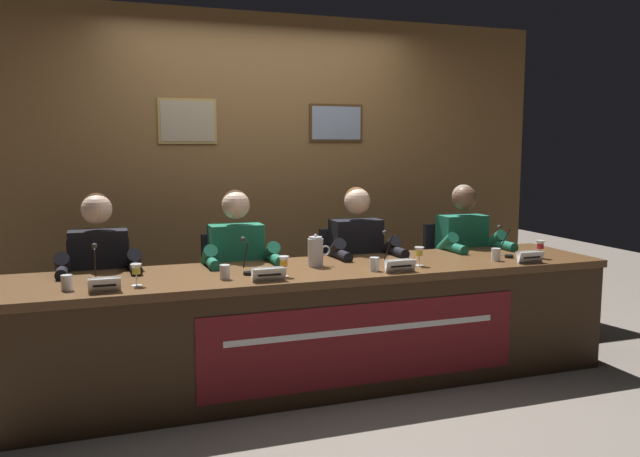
{
  "coord_description": "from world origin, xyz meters",
  "views": [
    {
      "loc": [
        -1.33,
        -3.8,
        1.52
      ],
      "look_at": [
        0.0,
        0.0,
        1.0
      ],
      "focal_mm": 35.95,
      "sensor_mm": 36.0,
      "label": 1
    }
  ],
  "objects_px": {
    "chair_far_left": "(101,310)",
    "panelist_far_left": "(100,275)",
    "water_cup_center_left": "(225,273)",
    "juice_glass_center_right": "(419,253)",
    "water_cup_far_right": "(496,255)",
    "nameplate_center_right": "(400,266)",
    "chair_far_right": "(453,282)",
    "nameplate_center_left": "(269,274)",
    "microphone_center_left": "(246,262)",
    "panelist_center_right": "(360,259)",
    "juice_glass_far_right": "(540,246)",
    "nameplate_far_left": "(104,285)",
    "water_cup_center_right": "(374,265)",
    "panelist_center_left": "(239,266)",
    "chair_center_right": "(350,291)",
    "microphone_center_right": "(390,253)",
    "conference_table": "(327,306)",
    "water_pitcher_central": "(316,252)",
    "chair_center_left": "(233,300)",
    "panelist_far_right": "(467,252)",
    "water_cup_far_left": "(67,284)",
    "nameplate_far_right": "(530,257)",
    "juice_glass_far_left": "(136,271)",
    "juice_glass_center_left": "(284,262)",
    "microphone_far_left": "(95,270)",
    "microphone_far_right": "(506,246)"
  },
  "relations": [
    {
      "from": "chair_far_left",
      "to": "microphone_center_right",
      "type": "distance_m",
      "value": 1.95
    },
    {
      "from": "panelist_center_left",
      "to": "microphone_center_right",
      "type": "relative_size",
      "value": 5.69
    },
    {
      "from": "microphone_center_left",
      "to": "nameplate_center_right",
      "type": "height_order",
      "value": "microphone_center_left"
    },
    {
      "from": "panelist_center_left",
      "to": "microphone_center_right",
      "type": "distance_m",
      "value": 1.02
    },
    {
      "from": "panelist_far_right",
      "to": "juice_glass_far_left",
      "type": "bearing_deg",
      "value": -166.86
    },
    {
      "from": "juice_glass_center_left",
      "to": "nameplate_far_right",
      "type": "xyz_separation_m",
      "value": [
        1.67,
        -0.1,
        -0.05
      ]
    },
    {
      "from": "water_cup_center_left",
      "to": "water_cup_far_right",
      "type": "bearing_deg",
      "value": -0.07
    },
    {
      "from": "nameplate_center_right",
      "to": "water_pitcher_central",
      "type": "distance_m",
      "value": 0.56
    },
    {
      "from": "water_cup_center_left",
      "to": "juice_glass_center_right",
      "type": "relative_size",
      "value": 0.69
    },
    {
      "from": "nameplate_center_left",
      "to": "microphone_center_left",
      "type": "height_order",
      "value": "microphone_center_left"
    },
    {
      "from": "panelist_far_left",
      "to": "chair_center_left",
      "type": "height_order",
      "value": "panelist_far_left"
    },
    {
      "from": "nameplate_center_left",
      "to": "panelist_center_right",
      "type": "distance_m",
      "value": 1.11
    },
    {
      "from": "conference_table",
      "to": "nameplate_far_left",
      "type": "relative_size",
      "value": 23.18
    },
    {
      "from": "water_cup_center_left",
      "to": "nameplate_center_right",
      "type": "distance_m",
      "value": 1.07
    },
    {
      "from": "nameplate_far_left",
      "to": "juice_glass_far_left",
      "type": "distance_m",
      "value": 0.21
    },
    {
      "from": "microphone_center_right",
      "to": "chair_far_left",
      "type": "bearing_deg",
      "value": 160.17
    },
    {
      "from": "microphone_center_left",
      "to": "water_cup_center_right",
      "type": "xyz_separation_m",
      "value": [
        0.77,
        -0.18,
        -0.04
      ]
    },
    {
      "from": "water_cup_center_left",
      "to": "juice_glass_center_right",
      "type": "distance_m",
      "value": 1.27
    },
    {
      "from": "water_cup_center_right",
      "to": "microphone_far_right",
      "type": "bearing_deg",
      "value": 8.54
    },
    {
      "from": "nameplate_center_right",
      "to": "chair_far_right",
      "type": "height_order",
      "value": "chair_far_right"
    },
    {
      "from": "water_cup_far_left",
      "to": "nameplate_far_right",
      "type": "height_order",
      "value": "water_cup_far_left"
    },
    {
      "from": "chair_center_left",
      "to": "microphone_center_left",
      "type": "bearing_deg",
      "value": -93.99
    },
    {
      "from": "chair_center_right",
      "to": "panelist_far_left",
      "type": "bearing_deg",
      "value": -173.61
    },
    {
      "from": "juice_glass_center_left",
      "to": "nameplate_center_right",
      "type": "distance_m",
      "value": 0.72
    },
    {
      "from": "chair_far_left",
      "to": "panelist_far_left",
      "type": "relative_size",
      "value": 0.73
    },
    {
      "from": "nameplate_far_left",
      "to": "water_cup_center_left",
      "type": "relative_size",
      "value": 1.96
    },
    {
      "from": "panelist_center_left",
      "to": "panelist_center_right",
      "type": "relative_size",
      "value": 1.0
    },
    {
      "from": "chair_center_left",
      "to": "panelist_center_right",
      "type": "distance_m",
      "value": 0.95
    },
    {
      "from": "chair_far_left",
      "to": "nameplate_far_left",
      "type": "bearing_deg",
      "value": -88.52
    },
    {
      "from": "nameplate_center_left",
      "to": "water_cup_center_right",
      "type": "height_order",
      "value": "water_cup_center_right"
    },
    {
      "from": "chair_far_right",
      "to": "microphone_center_left",
      "type": "bearing_deg",
      "value": -160.65
    },
    {
      "from": "microphone_center_left",
      "to": "chair_center_left",
      "type": "bearing_deg",
      "value": 86.01
    },
    {
      "from": "panelist_center_left",
      "to": "chair_center_right",
      "type": "relative_size",
      "value": 1.36
    },
    {
      "from": "microphone_far_left",
      "to": "nameplate_far_right",
      "type": "xyz_separation_m",
      "value": [
        2.72,
        -0.29,
        -0.03
      ]
    },
    {
      "from": "nameplate_far_left",
      "to": "water_cup_center_left",
      "type": "xyz_separation_m",
      "value": [
        0.67,
        0.12,
        -0.0
      ]
    },
    {
      "from": "water_cup_center_right",
      "to": "nameplate_center_left",
      "type": "bearing_deg",
      "value": -173.46
    },
    {
      "from": "nameplate_far_left",
      "to": "water_cup_center_right",
      "type": "relative_size",
      "value": 1.96
    },
    {
      "from": "microphone_far_left",
      "to": "chair_center_left",
      "type": "relative_size",
      "value": 0.24
    },
    {
      "from": "nameplate_center_left",
      "to": "microphone_center_left",
      "type": "relative_size",
      "value": 0.91
    },
    {
      "from": "microphone_far_left",
      "to": "panelist_center_left",
      "type": "distance_m",
      "value": 1.01
    },
    {
      "from": "panelist_center_left",
      "to": "panelist_far_right",
      "type": "xyz_separation_m",
      "value": [
        1.78,
        0.0,
        0.0
      ]
    },
    {
      "from": "panelist_center_left",
      "to": "water_cup_far_right",
      "type": "height_order",
      "value": "panelist_center_left"
    },
    {
      "from": "water_cup_center_right",
      "to": "chair_far_left",
      "type": "bearing_deg",
      "value": 153.12
    },
    {
      "from": "conference_table",
      "to": "water_pitcher_central",
      "type": "height_order",
      "value": "water_pitcher_central"
    },
    {
      "from": "microphone_center_left",
      "to": "chair_far_right",
      "type": "distance_m",
      "value": 1.97
    },
    {
      "from": "water_pitcher_central",
      "to": "juice_glass_center_left",
      "type": "bearing_deg",
      "value": -138.35
    },
    {
      "from": "nameplate_center_left",
      "to": "water_pitcher_central",
      "type": "relative_size",
      "value": 0.94
    },
    {
      "from": "water_cup_center_left",
      "to": "chair_center_left",
      "type": "bearing_deg",
      "value": 75.24
    },
    {
      "from": "panelist_far_left",
      "to": "nameplate_far_right",
      "type": "relative_size",
      "value": 6.63
    },
    {
      "from": "panelist_center_right",
      "to": "juice_glass_far_right",
      "type": "xyz_separation_m",
      "value": [
        1.1,
        -0.58,
        0.12
      ]
    }
  ]
}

